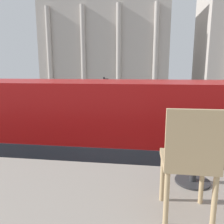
{
  "coord_description": "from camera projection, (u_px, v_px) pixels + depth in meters",
  "views": [
    {
      "loc": [
        0.5,
        -2.59,
        4.46
      ],
      "look_at": [
        -1.96,
        15.24,
        1.06
      ],
      "focal_mm": 35.0,
      "sensor_mm": 36.0,
      "label": 1
    }
  ],
  "objects": [
    {
      "name": "cafe_chair_0",
      "position": [
        190.0,
        158.0,
        1.65
      ],
      "size": [
        0.4,
        0.4,
        0.91
      ],
      "rotation": [
        0.0,
        0.0,
        -0.01
      ],
      "color": "tan",
      "rests_on": "cafe_floor_slab"
    },
    {
      "name": "double_decker_bus",
      "position": [
        146.0,
        151.0,
        5.82
      ],
      "size": [
        10.36,
        2.74,
        4.2
      ],
      "rotation": [
        0.0,
        0.0,
        -0.08
      ],
      "color": "black",
      "rests_on": "ground_plane"
    },
    {
      "name": "cafe_dining_table",
      "position": [
        196.0,
        134.0,
        2.22
      ],
      "size": [
        0.6,
        0.6,
        0.73
      ],
      "color": "#2D2D30",
      "rests_on": "cafe_floor_slab"
    },
    {
      "name": "traffic_light_mid",
      "position": [
        107.0,
        92.0,
        22.63
      ],
      "size": [
        0.42,
        0.24,
        3.58
      ],
      "color": "black",
      "rests_on": "ground_plane"
    },
    {
      "name": "plaza_building_left",
      "position": [
        106.0,
        45.0,
        46.91
      ],
      "size": [
        25.87,
        13.66,
        19.77
      ],
      "color": "#BCB2A8",
      "rests_on": "ground_plane"
    },
    {
      "name": "traffic_light_near",
      "position": [
        105.0,
        99.0,
        14.58
      ],
      "size": [
        0.42,
        0.24,
        4.07
      ],
      "color": "black",
      "rests_on": "ground_plane"
    },
    {
      "name": "pedestrian_red",
      "position": [
        215.0,
        126.0,
        13.81
      ],
      "size": [
        0.32,
        0.32,
        1.77
      ],
      "rotation": [
        0.0,
        0.0,
        1.33
      ],
      "color": "#282B33",
      "rests_on": "ground_plane"
    }
  ]
}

